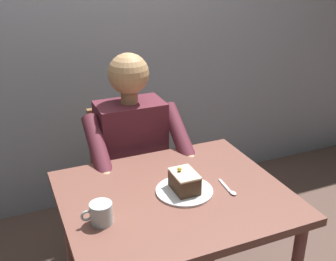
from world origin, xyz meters
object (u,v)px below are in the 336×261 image
Objects in this scene: cake_slice at (184,181)px; coffee_cup at (101,213)px; dining_table at (174,212)px; chair at (128,175)px; dessert_spoon at (229,190)px; seated_person at (136,164)px.

cake_slice is 1.12× the size of coffee_cup.
coffee_cup is (0.34, 0.08, 0.14)m from dining_table.
chair reaches higher than dessert_spoon.
dining_table is 0.15m from cake_slice.
dining_table is at bearing -166.45° from coffee_cup.
cake_slice reaches higher than coffee_cup.
chair is at bearing -73.29° from dessert_spoon.
dessert_spoon is (-0.23, 0.59, 0.12)m from seated_person.
cake_slice is (-0.04, 0.69, 0.32)m from chair.
seated_person is 10.11× the size of coffee_cup.
dessert_spoon is (-0.57, -0.01, -0.04)m from coffee_cup.
coffee_cup reaches higher than dessert_spoon.
chair is (0.00, -0.68, -0.17)m from dining_table.
dessert_spoon is at bearing 162.10° from dining_table.
chair is 6.48× the size of cake_slice.
dessert_spoon is at bearing -179.14° from coffee_cup.
chair is 0.23m from seated_person.
cake_slice reaches higher than dining_table.
cake_slice is 0.20m from dessert_spoon.
chair reaches higher than dining_table.
seated_person reaches higher than coffee_cup.
chair is at bearing -90.00° from seated_person.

